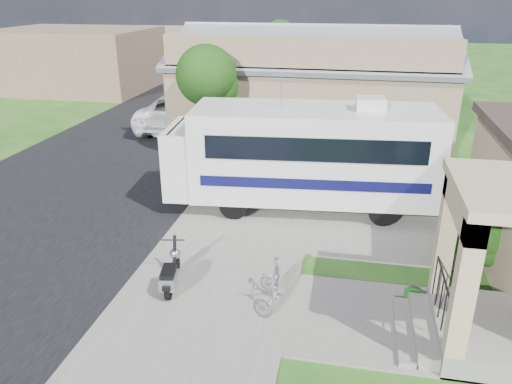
% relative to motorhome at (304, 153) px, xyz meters
% --- Properties ---
extents(ground, '(120.00, 120.00, 0.00)m').
position_rel_motorhome_xyz_m(ground, '(-0.57, -4.67, -1.81)').
color(ground, '#1B4913').
extents(street_slab, '(9.00, 80.00, 0.02)m').
position_rel_motorhome_xyz_m(street_slab, '(-8.07, 5.33, -1.80)').
color(street_slab, black).
rests_on(street_slab, ground).
extents(sidewalk_slab, '(4.00, 80.00, 0.06)m').
position_rel_motorhome_xyz_m(sidewalk_slab, '(-1.57, 5.33, -1.78)').
color(sidewalk_slab, '#66625B').
rests_on(sidewalk_slab, ground).
extents(driveway_slab, '(7.00, 6.00, 0.05)m').
position_rel_motorhome_xyz_m(driveway_slab, '(0.93, -0.17, -1.79)').
color(driveway_slab, '#66625B').
rests_on(driveway_slab, ground).
extents(walk_slab, '(4.00, 3.00, 0.05)m').
position_rel_motorhome_xyz_m(walk_slab, '(2.43, -5.67, -1.79)').
color(walk_slab, '#66625B').
rests_on(walk_slab, ground).
extents(warehouse, '(12.50, 8.40, 5.04)m').
position_rel_motorhome_xyz_m(warehouse, '(-0.57, 9.29, 0.18)').
color(warehouse, '#736047').
rests_on(warehouse, ground).
extents(distant_bldg_far, '(10.00, 8.00, 4.00)m').
position_rel_motorhome_xyz_m(distant_bldg_far, '(-17.57, 17.33, 0.19)').
color(distant_bldg_far, brown).
rests_on(distant_bldg_far, ground).
extents(distant_bldg_near, '(8.00, 7.00, 3.20)m').
position_rel_motorhome_xyz_m(distant_bldg_near, '(-15.57, 29.33, -0.21)').
color(distant_bldg_near, '#736047').
rests_on(distant_bldg_near, ground).
extents(street_tree_a, '(2.44, 2.40, 4.58)m').
position_rel_motorhome_xyz_m(street_tree_a, '(-4.27, 4.38, 1.44)').
color(street_tree_a, black).
rests_on(street_tree_a, ground).
extents(street_tree_b, '(2.44, 2.40, 4.73)m').
position_rel_motorhome_xyz_m(street_tree_b, '(-4.27, 14.38, 1.58)').
color(street_tree_b, black).
rests_on(street_tree_b, ground).
extents(street_tree_c, '(2.44, 2.40, 4.42)m').
position_rel_motorhome_xyz_m(street_tree_c, '(-4.27, 23.38, 1.29)').
color(street_tree_c, black).
rests_on(street_tree_c, ground).
extents(motorhome, '(8.44, 3.34, 4.22)m').
position_rel_motorhome_xyz_m(motorhome, '(0.00, 0.00, 0.00)').
color(motorhome, beige).
rests_on(motorhome, ground).
extents(shrub, '(1.98, 1.89, 2.42)m').
position_rel_motorhome_xyz_m(shrub, '(4.68, -2.85, -0.57)').
color(shrub, black).
rests_on(shrub, ground).
extents(scooter, '(0.64, 1.56, 1.03)m').
position_rel_motorhome_xyz_m(scooter, '(-2.43, -5.39, -1.35)').
color(scooter, black).
rests_on(scooter, ground).
extents(bicycle, '(0.51, 1.59, 0.95)m').
position_rel_motorhome_xyz_m(bicycle, '(-0.01, -5.43, -1.34)').
color(bicycle, '#98989F').
rests_on(bicycle, ground).
extents(pickup_truck, '(3.45, 6.68, 1.80)m').
position_rel_motorhome_xyz_m(pickup_truck, '(-6.86, 8.71, -0.91)').
color(pickup_truck, white).
rests_on(pickup_truck, ground).
extents(van, '(3.02, 6.48, 1.83)m').
position_rel_motorhome_xyz_m(van, '(-7.02, 14.74, -0.90)').
color(van, white).
rests_on(van, ground).
extents(garden_hose, '(0.38, 0.38, 0.17)m').
position_rel_motorhome_xyz_m(garden_hose, '(3.05, -4.68, -1.73)').
color(garden_hose, '#146716').
rests_on(garden_hose, ground).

